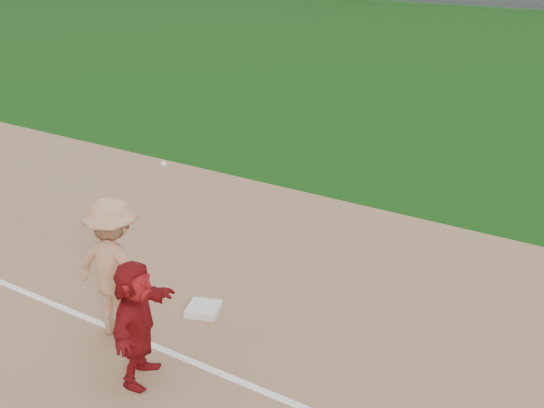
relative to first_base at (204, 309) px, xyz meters
The scene contains 5 objects.
ground 0.39m from the first_base, 33.82° to the right, with size 160.00×160.00×0.00m, color #103F0C.
foul_line 1.06m from the first_base, 72.51° to the right, with size 60.00×0.10×0.01m, color white.
first_base is the anchor object (origin of this frame).
base_runner 1.78m from the first_base, 79.24° to the right, with size 1.45×0.46×1.57m, color maroon.
first_base_play 1.48m from the first_base, 122.00° to the right, with size 1.29×0.90×2.39m.
Camera 1 is at (5.01, -6.23, 5.11)m, focal length 45.00 mm.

